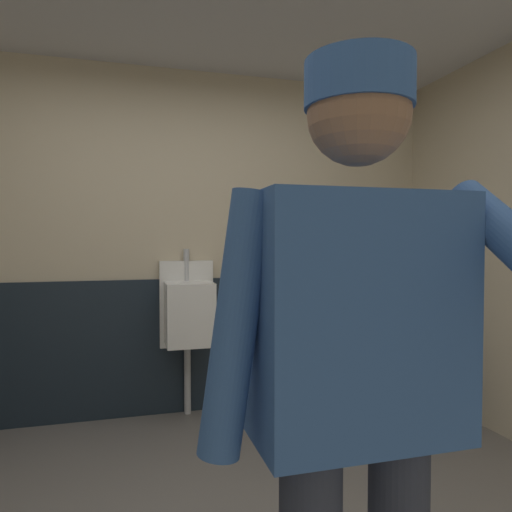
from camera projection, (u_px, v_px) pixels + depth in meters
wall_back at (175, 242)px, 3.56m from camera, size 4.69×0.12×2.58m
wainscot_band_back at (177, 346)px, 3.51m from camera, size 4.09×0.03×1.01m
urinal_solo at (189, 313)px, 3.38m from camera, size 0.40×0.34×1.24m
person at (359, 372)px, 1.03m from camera, size 0.68×0.60×1.70m
trash_bin at (426, 377)px, 3.35m from camera, size 0.35×0.35×0.63m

